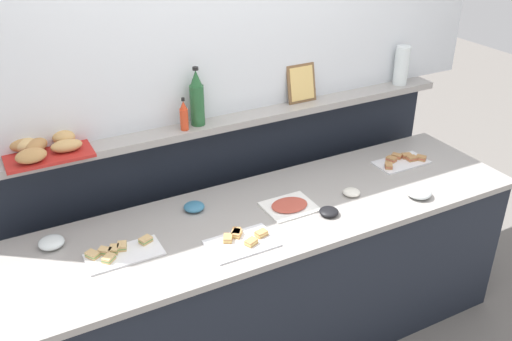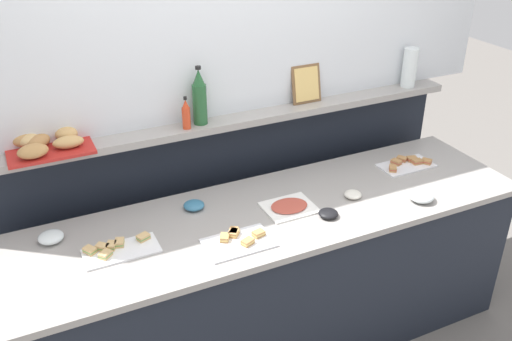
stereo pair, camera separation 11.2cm
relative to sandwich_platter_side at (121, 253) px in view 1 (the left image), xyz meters
name	(u,v)px [view 1 (the left image)]	position (x,y,z in m)	size (l,w,h in m)	color
ground_plane	(229,280)	(0.81, 0.60, -0.90)	(12.00, 12.00, 0.00)	slate
buffet_counter	(274,278)	(0.81, 0.00, -0.45)	(2.70, 0.75, 0.88)	black
back_ledge_unit	(230,201)	(0.81, 0.55, -0.25)	(2.76, 0.22, 1.22)	black
sandwich_platter_side	(121,253)	(0.00, 0.00, 0.00)	(0.34, 0.17, 0.04)	white
sandwich_platter_front	(402,161)	(1.73, 0.11, 0.00)	(0.32, 0.17, 0.04)	silver
sandwich_platter_rear	(242,241)	(0.53, -0.17, 0.00)	(0.32, 0.21, 0.04)	silver
cold_cuts_platter	(289,206)	(0.88, -0.01, 0.00)	(0.26, 0.22, 0.02)	white
glass_bowl_large	(51,243)	(-0.26, 0.21, 0.01)	(0.12, 0.12, 0.05)	silver
glass_bowl_medium	(419,193)	(1.55, -0.24, 0.01)	(0.13, 0.13, 0.05)	silver
condiment_bowl_teal	(351,192)	(1.24, -0.05, 0.00)	(0.09, 0.09, 0.03)	silver
condiment_bowl_dark	(194,207)	(0.44, 0.20, 0.01)	(0.11, 0.11, 0.04)	teal
condiment_bowl_cream	(329,212)	(1.02, -0.16, 0.01)	(0.10, 0.10, 0.03)	black
wine_bottle_green	(197,99)	(0.60, 0.48, 0.47)	(0.08, 0.08, 0.32)	#23562D
hot_sauce_bottle	(184,116)	(0.51, 0.45, 0.40)	(0.04, 0.04, 0.18)	red
bread_basket	(44,147)	(-0.19, 0.49, 0.36)	(0.40, 0.29, 0.08)	#B2231E
framed_picture	(301,83)	(1.26, 0.51, 0.44)	(0.18, 0.06, 0.22)	brown
water_carafe	(402,65)	(1.98, 0.47, 0.45)	(0.09, 0.09, 0.24)	silver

